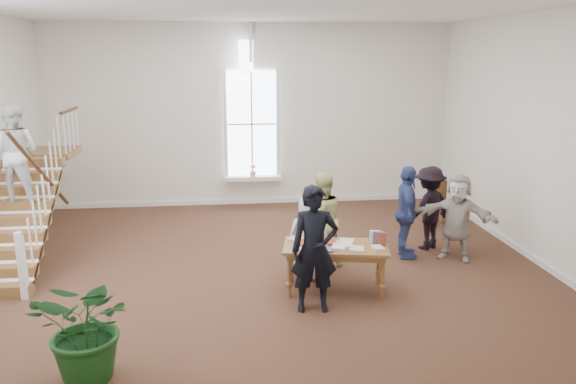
{
  "coord_description": "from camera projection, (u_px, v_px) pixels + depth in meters",
  "views": [
    {
      "loc": [
        -0.66,
        -9.53,
        3.76
      ],
      "look_at": [
        0.46,
        0.4,
        1.29
      ],
      "focal_mm": 35.0,
      "sensor_mm": 36.0,
      "label": 1
    }
  ],
  "objects": [
    {
      "name": "ground",
      "position": [
        266.0,
        267.0,
        10.17
      ],
      "size": [
        10.0,
        10.0,
        0.0
      ],
      "primitive_type": "plane",
      "color": "#45261B",
      "rests_on": "ground"
    },
    {
      "name": "room_shell",
      "position": [
        253.0,
        189.0,
        14.31
      ],
      "size": [
        10.49,
        10.0,
        10.0
      ],
      "color": "silver",
      "rests_on": "ground"
    },
    {
      "name": "staircase",
      "position": [
        20.0,
        176.0,
        10.03
      ],
      "size": [
        1.1,
        4.1,
        2.92
      ],
      "color": "brown",
      "rests_on": "ground"
    },
    {
      "name": "library_table",
      "position": [
        335.0,
        250.0,
        8.98
      ],
      "size": [
        1.78,
        1.11,
        0.84
      ],
      "rotation": [
        0.0,
        0.0,
        -0.18
      ],
      "color": "brown",
      "rests_on": "ground"
    },
    {
      "name": "police_officer",
      "position": [
        314.0,
        249.0,
        8.25
      ],
      "size": [
        0.71,
        0.48,
        1.91
      ],
      "primitive_type": "imported",
      "rotation": [
        0.0,
        0.0,
        -0.03
      ],
      "color": "black",
      "rests_on": "ground"
    },
    {
      "name": "elderly_woman",
      "position": [
        309.0,
        237.0,
        9.52
      ],
      "size": [
        0.78,
        0.57,
        1.47
      ],
      "primitive_type": "imported",
      "rotation": [
        0.0,
        0.0,
        3.0
      ],
      "color": "silver",
      "rests_on": "ground"
    },
    {
      "name": "person_yellow",
      "position": [
        321.0,
        220.0,
        10.0
      ],
      "size": [
        0.99,
        0.87,
        1.74
      ],
      "primitive_type": "imported",
      "rotation": [
        0.0,
        0.0,
        3.42
      ],
      "color": "#D0CF82",
      "rests_on": "ground"
    },
    {
      "name": "woman_cluster_a",
      "position": [
        406.0,
        212.0,
        10.45
      ],
      "size": [
        0.6,
        1.09,
        1.76
      ],
      "primitive_type": "imported",
      "rotation": [
        0.0,
        0.0,
        1.4
      ],
      "color": "navy",
      "rests_on": "ground"
    },
    {
      "name": "woman_cluster_b",
      "position": [
        429.0,
        208.0,
        10.96
      ],
      "size": [
        1.23,
        1.04,
        1.65
      ],
      "primitive_type": "imported",
      "rotation": [
        0.0,
        0.0,
        3.63
      ],
      "color": "black",
      "rests_on": "ground"
    },
    {
      "name": "woman_cluster_c",
      "position": [
        457.0,
        217.0,
        10.37
      ],
      "size": [
        1.52,
        1.25,
        1.63
      ],
      "primitive_type": "imported",
      "rotation": [
        0.0,
        0.0,
        5.68
      ],
      "color": "beige",
      "rests_on": "ground"
    },
    {
      "name": "floor_plant",
      "position": [
        90.0,
        327.0,
        6.51
      ],
      "size": [
        1.5,
        1.41,
        1.33
      ],
      "primitive_type": "imported",
      "rotation": [
        0.0,
        0.0,
        -0.39
      ],
      "color": "#113812",
      "rests_on": "ground"
    },
    {
      "name": "side_chair",
      "position": [
        438.0,
        201.0,
        12.47
      ],
      "size": [
        0.46,
        0.46,
        1.01
      ],
      "rotation": [
        0.0,
        0.0,
        -0.04
      ],
      "color": "#3E2310",
      "rests_on": "ground"
    }
  ]
}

